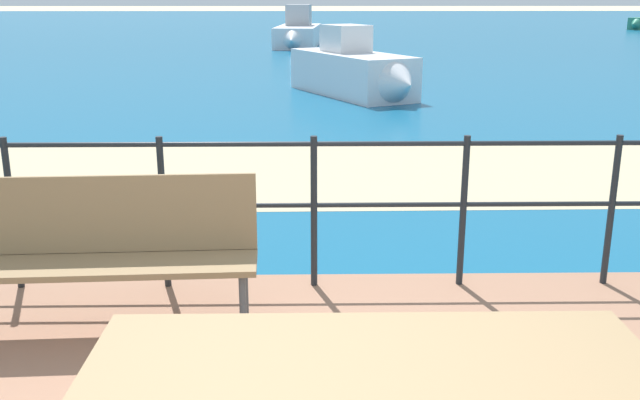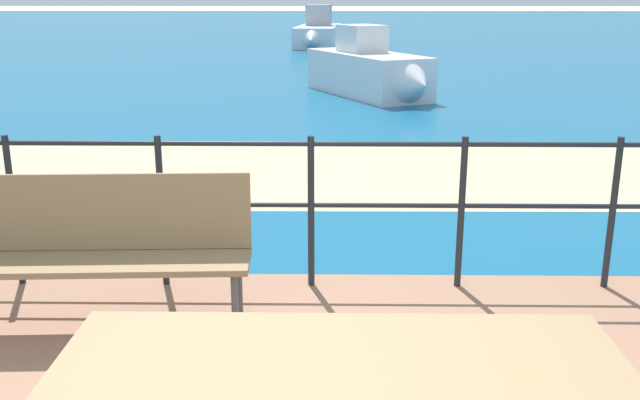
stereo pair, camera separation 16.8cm
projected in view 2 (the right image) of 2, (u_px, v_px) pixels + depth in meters
sea_water at (329, 29)px, 40.94m from camera, size 90.00×90.00×0.01m
beach_strip at (320, 171)px, 8.12m from camera, size 54.03×3.64×0.01m
park_bench at (101, 240)px, 4.10m from camera, size 1.73×0.49×0.90m
railing_fence at (311, 195)px, 4.65m from camera, size 5.94×0.04×1.02m
boat_near at (318, 33)px, 27.41m from camera, size 1.83×5.11×1.55m
boat_far at (370, 71)px, 14.03m from camera, size 2.48×3.75×1.35m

